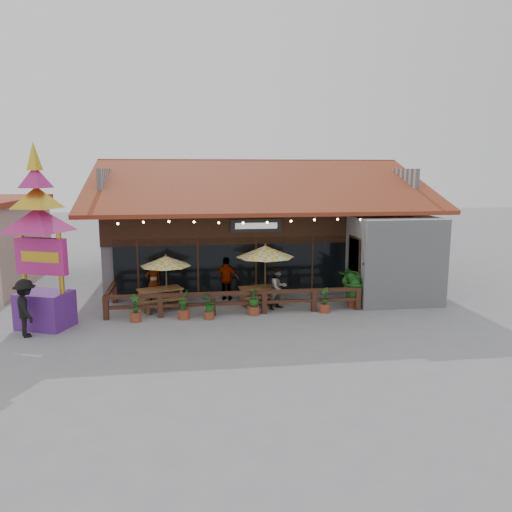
{
  "coord_description": "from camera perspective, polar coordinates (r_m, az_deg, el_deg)",
  "views": [
    {
      "loc": [
        -3.41,
        -19.14,
        5.54
      ],
      "look_at": [
        -0.55,
        1.5,
        1.94
      ],
      "focal_mm": 35.0,
      "sensor_mm": 36.0,
      "label": 1
    }
  ],
  "objects": [
    {
      "name": "planter_b",
      "position": [
        19.01,
        -8.25,
        -5.68
      ],
      "size": [
        0.5,
        0.52,
        1.1
      ],
      "color": "brown",
      "rests_on": "ground"
    },
    {
      "name": "planter_d",
      "position": [
        19.31,
        -0.26,
        -5.3
      ],
      "size": [
        0.56,
        0.56,
        1.06
      ],
      "color": "brown",
      "rests_on": "ground"
    },
    {
      "name": "umbrella_left",
      "position": [
        20.39,
        -10.27,
        -0.59
      ],
      "size": [
        2.27,
        2.27,
        2.2
      ],
      "color": "brown",
      "rests_on": "ground"
    },
    {
      "name": "pedestrian",
      "position": [
        18.44,
        -24.83,
        -5.43
      ],
      "size": [
        1.22,
        1.46,
        1.97
      ],
      "primitive_type": "imported",
      "rotation": [
        0.0,
        0.0,
        2.03
      ],
      "color": "black",
      "rests_on": "ground"
    },
    {
      "name": "planter_c",
      "position": [
        18.85,
        -5.41,
        -5.66
      ],
      "size": [
        0.71,
        0.67,
        0.94
      ],
      "color": "brown",
      "rests_on": "ground"
    },
    {
      "name": "diner_c",
      "position": [
        21.44,
        -3.35,
        -2.63
      ],
      "size": [
        1.18,
        0.81,
        1.86
      ],
      "primitive_type": "imported",
      "rotation": [
        0.0,
        0.0,
        2.78
      ],
      "color": "#3A1F12",
      "rests_on": "ground"
    },
    {
      "name": "tropical_plant",
      "position": [
        20.7,
        11.22,
        -2.77
      ],
      "size": [
        1.82,
        1.76,
        1.92
      ],
      "color": "brown",
      "rests_on": "ground"
    },
    {
      "name": "restaurant_building",
      "position": [
        26.22,
        0.21,
        2.5
      ],
      "size": [
        15.5,
        14.73,
        6.09
      ],
      "color": "#BBBAC0",
      "rests_on": "ground"
    },
    {
      "name": "umbrella_right",
      "position": [
        20.47,
        1.07,
        0.5
      ],
      "size": [
        2.59,
        2.59,
        2.56
      ],
      "color": "brown",
      "rests_on": "ground"
    },
    {
      "name": "picnic_table_right",
      "position": [
        20.79,
        0.31,
        -4.2
      ],
      "size": [
        1.78,
        1.6,
        0.76
      ],
      "color": "brown",
      "rests_on": "ground"
    },
    {
      "name": "patio_railing",
      "position": [
        19.54,
        -4.26,
        -4.82
      ],
      "size": [
        10.0,
        2.6,
        0.92
      ],
      "color": "#472519",
      "rests_on": "ground"
    },
    {
      "name": "thai_sign_tower",
      "position": [
        18.77,
        -23.56,
        3.32
      ],
      "size": [
        3.36,
        3.36,
        6.97
      ],
      "color": "#572380",
      "rests_on": "ground"
    },
    {
      "name": "picnic_table_left",
      "position": [
        20.55,
        -10.88,
        -4.4
      ],
      "size": [
        2.14,
        2.0,
        0.83
      ],
      "color": "brown",
      "rests_on": "ground"
    },
    {
      "name": "diner_b",
      "position": [
        20.1,
        2.62,
        -3.67
      ],
      "size": [
        1.06,
        1.01,
        1.72
      ],
      "primitive_type": "imported",
      "rotation": [
        0.0,
        0.0,
        0.6
      ],
      "color": "#3A1F12",
      "rests_on": "ground"
    },
    {
      "name": "diner_a",
      "position": [
        21.16,
        -11.63,
        -2.96
      ],
      "size": [
        0.81,
        0.7,
        1.88
      ],
      "primitive_type": "imported",
      "rotation": [
        0.0,
        0.0,
        3.58
      ],
      "color": "#3A1F12",
      "rests_on": "ground"
    },
    {
      "name": "planter_e",
      "position": [
        19.85,
        7.85,
        -5.22
      ],
      "size": [
        0.41,
        0.42,
        1.01
      ],
      "color": "brown",
      "rests_on": "ground"
    },
    {
      "name": "ground",
      "position": [
        20.22,
        2.13,
        -6.11
      ],
      "size": [
        100.0,
        100.0,
        0.0
      ],
      "primitive_type": "plane",
      "color": "gray",
      "rests_on": "ground"
    },
    {
      "name": "planter_a",
      "position": [
        19.03,
        -13.63,
        -6.06
      ],
      "size": [
        0.43,
        0.42,
        1.02
      ],
      "color": "brown",
      "rests_on": "ground"
    }
  ]
}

